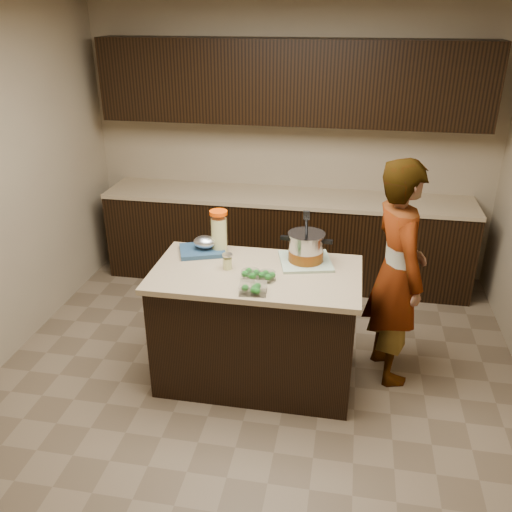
% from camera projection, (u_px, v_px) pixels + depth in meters
% --- Properties ---
extents(ground_plane, '(4.00, 4.00, 0.00)m').
position_uv_depth(ground_plane, '(256.00, 376.00, 4.16)').
color(ground_plane, brown).
rests_on(ground_plane, ground).
extents(room_shell, '(4.04, 4.04, 2.72)m').
position_uv_depth(room_shell, '(256.00, 157.00, 3.44)').
color(room_shell, tan).
rests_on(room_shell, ground).
extents(back_cabinets, '(3.60, 0.63, 2.33)m').
position_uv_depth(back_cabinets, '(287.00, 190.00, 5.31)').
color(back_cabinets, black).
rests_on(back_cabinets, ground).
extents(island, '(1.46, 0.81, 0.90)m').
position_uv_depth(island, '(256.00, 326.00, 3.97)').
color(island, black).
rests_on(island, ground).
extents(dish_towel, '(0.44, 0.44, 0.02)m').
position_uv_depth(dish_towel, '(305.00, 261.00, 3.91)').
color(dish_towel, '#5E8A5D').
rests_on(dish_towel, island).
extents(stock_pot, '(0.37, 0.28, 0.38)m').
position_uv_depth(stock_pot, '(306.00, 249.00, 3.87)').
color(stock_pot, '#B7B7BC').
rests_on(stock_pot, dish_towel).
extents(lemonade_pitcher, '(0.16, 0.16, 0.32)m').
position_uv_depth(lemonade_pitcher, '(219.00, 233.00, 4.02)').
color(lemonade_pitcher, '#DCDA86').
rests_on(lemonade_pitcher, island).
extents(mason_jar, '(0.09, 0.09, 0.12)m').
position_uv_depth(mason_jar, '(227.00, 262.00, 3.80)').
color(mason_jar, '#DCDA86').
rests_on(mason_jar, island).
extents(broccoli_tub_left, '(0.15, 0.15, 0.06)m').
position_uv_depth(broccoli_tub_left, '(251.00, 275.00, 3.66)').
color(broccoli_tub_left, silver).
rests_on(broccoli_tub_left, island).
extents(broccoli_tub_right, '(0.13, 0.13, 0.06)m').
position_uv_depth(broccoli_tub_right, '(267.00, 277.00, 3.65)').
color(broccoli_tub_right, silver).
rests_on(broccoli_tub_right, island).
extents(broccoli_tub_rect, '(0.18, 0.14, 0.06)m').
position_uv_depth(broccoli_tub_rect, '(253.00, 289.00, 3.49)').
color(broccoli_tub_rect, silver).
rests_on(broccoli_tub_rect, island).
extents(blue_tray, '(0.40, 0.36, 0.12)m').
position_uv_depth(blue_tray, '(203.00, 247.00, 4.05)').
color(blue_tray, navy).
rests_on(blue_tray, island).
extents(person, '(0.58, 0.71, 1.69)m').
position_uv_depth(person, '(397.00, 273.00, 3.88)').
color(person, gray).
rests_on(person, ground).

